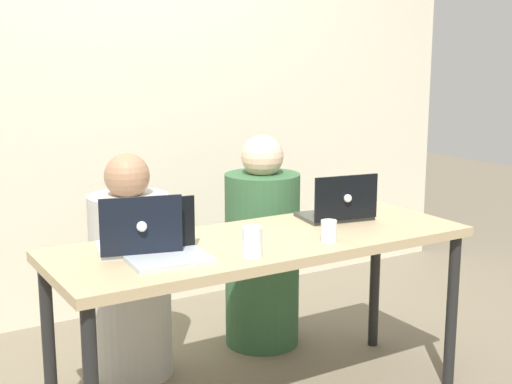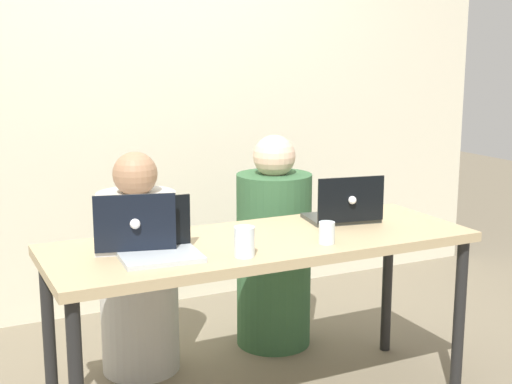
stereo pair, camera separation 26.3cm
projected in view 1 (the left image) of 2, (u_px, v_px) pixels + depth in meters
back_wall at (128, 81)px, 3.98m from camera, size 4.52×0.10×2.63m
desk at (264, 255)px, 2.89m from camera, size 1.74×0.62×0.74m
person_on_left at (131, 279)px, 3.25m from camera, size 0.44×0.44×1.04m
person_on_right at (262, 253)px, 3.60m from camera, size 0.46×0.46×1.08m
laptop_back_right at (338, 210)px, 3.18m from camera, size 0.34×0.27×0.21m
laptop_back_left at (139, 240)px, 2.66m from camera, size 0.35×0.31×0.23m
laptop_front_left at (165, 247)px, 2.59m from camera, size 0.30×0.26×0.21m
water_glass_left at (252, 244)px, 2.62m from camera, size 0.08×0.08×0.11m
water_glass_right at (329, 232)px, 2.82m from camera, size 0.06×0.06×0.09m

